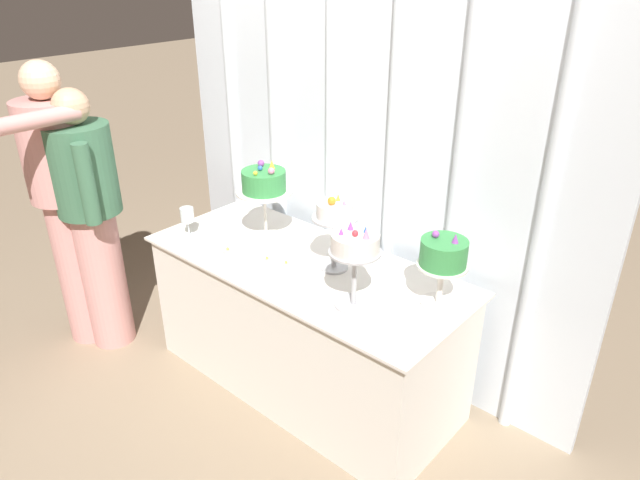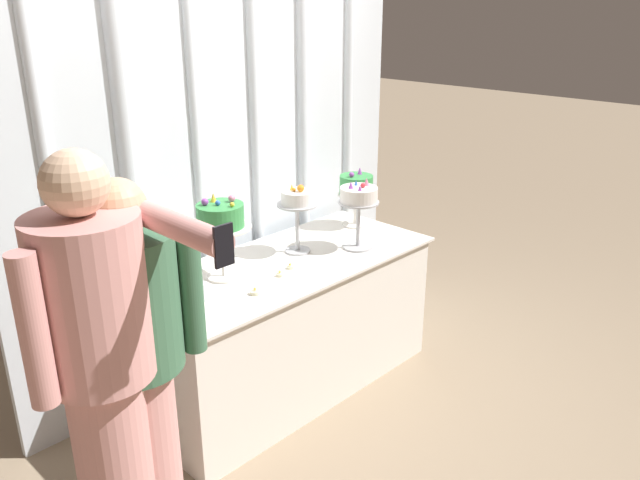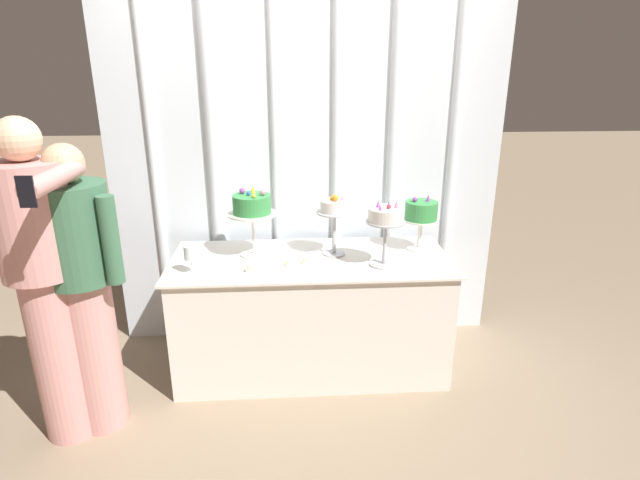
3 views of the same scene
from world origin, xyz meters
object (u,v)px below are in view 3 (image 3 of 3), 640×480
at_px(tealight_near_left, 287,264).
at_px(cake_display_midleft, 334,212).
at_px(cake_display_leftmost, 252,208).
at_px(wine_glass, 190,253).
at_px(guest_man_dark_suit, 84,284).
at_px(cake_display_rightmost, 421,214).
at_px(tealight_far_left, 249,270).
at_px(cake_table, 311,313).
at_px(cake_display_midright, 386,220).
at_px(tealight_near_right, 304,262).
at_px(guest_man_pink_jacket, 43,276).

bearing_deg(tealight_near_left, cake_display_midleft, 30.46).
bearing_deg(cake_display_leftmost, wine_glass, -142.07).
height_order(cake_display_midleft, guest_man_dark_suit, guest_man_dark_suit).
distance_m(cake_display_rightmost, guest_man_dark_suit, 1.98).
bearing_deg(cake_display_leftmost, tealight_far_left, -93.79).
height_order(cake_table, cake_display_midright, cake_display_midright).
height_order(cake_display_leftmost, tealight_near_right, cake_display_leftmost).
relative_size(tealight_near_right, guest_man_dark_suit, 0.02).
relative_size(cake_display_midright, guest_man_dark_suit, 0.26).
distance_m(tealight_near_left, guest_man_pink_jacket, 1.27).
relative_size(cake_display_leftmost, tealight_far_left, 8.60).
height_order(wine_glass, guest_man_dark_suit, guest_man_dark_suit).
bearing_deg(cake_display_midleft, cake_display_midright, -35.44).
xyz_separation_m(cake_display_midleft, cake_display_rightmost, (0.56, 0.06, -0.04)).
distance_m(cake_display_leftmost, tealight_near_right, 0.46).
bearing_deg(guest_man_dark_suit, tealight_far_left, 20.51).
distance_m(tealight_near_right, guest_man_pink_jacket, 1.38).
bearing_deg(guest_man_pink_jacket, cake_display_midleft, 22.39).
distance_m(wine_glass, tealight_near_left, 0.56).
relative_size(tealight_far_left, tealight_near_right, 1.35).
relative_size(wine_glass, guest_man_dark_suit, 0.11).
bearing_deg(tealight_near_right, guest_man_dark_suit, -160.45).
distance_m(cake_display_midright, cake_display_rightmost, 0.38).
relative_size(cake_display_rightmost, guest_man_pink_jacket, 0.21).
xyz_separation_m(cake_display_leftmost, tealight_far_left, (-0.02, -0.26, -0.30)).
relative_size(wine_glass, guest_man_pink_jacket, 0.10).
bearing_deg(cake_display_rightmost, cake_display_leftmost, -177.82).
height_order(cake_table, cake_display_rightmost, cake_display_rightmost).
xyz_separation_m(tealight_near_right, guest_man_pink_jacket, (-1.29, -0.47, 0.15)).
xyz_separation_m(wine_glass, guest_man_dark_suit, (-0.48, -0.30, -0.04)).
distance_m(tealight_far_left, guest_man_pink_jacket, 1.04).
height_order(cake_table, cake_display_midleft, cake_display_midleft).
bearing_deg(cake_display_leftmost, cake_table, -12.44).
bearing_deg(cake_display_rightmost, wine_glass, -167.70).
relative_size(cake_display_midright, guest_man_pink_jacket, 0.24).
bearing_deg(cake_display_leftmost, tealight_near_left, -43.28).
relative_size(cake_display_midleft, cake_display_rightmost, 1.09).
relative_size(wine_glass, tealight_near_right, 4.42).
height_order(guest_man_dark_suit, guest_man_pink_jacket, guest_man_pink_jacket).
bearing_deg(tealight_near_left, cake_display_leftmost, 136.72).
height_order(cake_display_midright, wine_glass, cake_display_midright).
bearing_deg(tealight_near_right, tealight_far_left, -162.84).
distance_m(cake_table, guest_man_dark_suit, 1.35).
bearing_deg(guest_man_dark_suit, guest_man_pink_jacket, -156.92).
relative_size(cake_display_midright, tealight_near_right, 10.66).
bearing_deg(guest_man_pink_jacket, wine_glass, 29.72).
bearing_deg(cake_display_midleft, guest_man_pink_jacket, -157.61).
bearing_deg(guest_man_pink_jacket, tealight_near_right, 19.99).
xyz_separation_m(cake_display_rightmost, tealight_near_right, (-0.75, -0.20, -0.23)).
bearing_deg(cake_display_midleft, cake_display_leftmost, 177.76).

